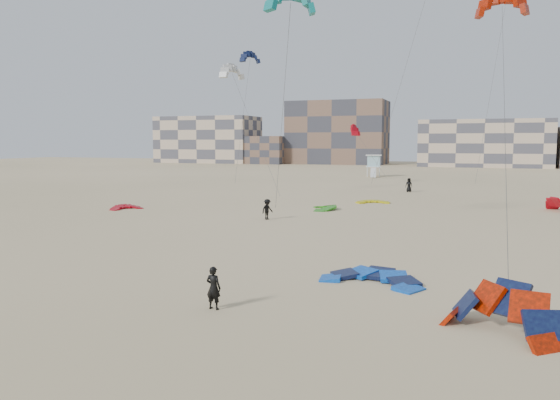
% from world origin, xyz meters
% --- Properties ---
extents(ground, '(320.00, 320.00, 0.00)m').
position_xyz_m(ground, '(0.00, 0.00, 0.00)').
color(ground, beige).
rests_on(ground, ground).
extents(kite_ground_blue, '(5.03, 5.22, 1.42)m').
position_xyz_m(kite_ground_blue, '(4.65, 3.19, 0.00)').
color(kite_ground_blue, blue).
rests_on(kite_ground_blue, ground).
extents(kite_ground_orange, '(5.75, 5.71, 4.19)m').
position_xyz_m(kite_ground_orange, '(9.98, -2.04, 0.00)').
color(kite_ground_orange, '#FF1C00').
rests_on(kite_ground_orange, ground).
extents(kite_ground_red, '(4.12, 4.06, 1.30)m').
position_xyz_m(kite_ground_red, '(-22.72, 22.41, 0.00)').
color(kite_ground_red, red).
rests_on(kite_ground_red, ground).
extents(kite_ground_green, '(4.54, 4.38, 1.40)m').
position_xyz_m(kite_ground_green, '(-4.81, 28.74, 0.00)').
color(kite_ground_green, green).
rests_on(kite_ground_green, ground).
extents(kite_ground_yellow, '(4.10, 4.20, 0.57)m').
position_xyz_m(kite_ground_yellow, '(-1.35, 35.82, 0.00)').
color(kite_ground_yellow, '#E0F108').
rests_on(kite_ground_yellow, ground).
extents(kitesurfer_main, '(0.64, 0.44, 1.69)m').
position_xyz_m(kitesurfer_main, '(-0.36, -2.95, 0.85)').
color(kitesurfer_main, black).
rests_on(kitesurfer_main, ground).
extents(kitesurfer_c, '(1.06, 1.27, 1.71)m').
position_xyz_m(kitesurfer_c, '(-7.35, 20.53, 0.86)').
color(kitesurfer_c, black).
rests_on(kitesurfer_c, ground).
extents(kitesurfer_e, '(0.95, 0.68, 1.80)m').
position_xyz_m(kitesurfer_e, '(0.67, 50.07, 0.90)').
color(kitesurfer_e, black).
rests_on(kitesurfer_e, ground).
extents(kite_fly_teal_a, '(5.76, 8.30, 16.21)m').
position_xyz_m(kite_fly_teal_a, '(-3.34, 14.77, 15.89)').
color(kite_fly_teal_a, '#147A8A').
rests_on(kite_fly_teal_a, ground).
extents(kite_fly_orange, '(4.33, 33.30, 19.01)m').
position_xyz_m(kite_fly_orange, '(10.50, 32.49, 18.49)').
color(kite_fly_orange, '#FF1C00').
rests_on(kite_fly_orange, ground).
extents(kite_fly_grey, '(10.73, 9.37, 14.57)m').
position_xyz_m(kite_fly_grey, '(-18.17, 36.98, 14.35)').
color(kite_fly_grey, white).
rests_on(kite_fly_grey, ground).
extents(kite_fly_navy, '(4.23, 8.50, 18.32)m').
position_xyz_m(kite_fly_navy, '(-21.90, 51.04, 18.18)').
color(kite_fly_navy, '#112246').
rests_on(kite_fly_navy, ground).
extents(kite_fly_red, '(7.00, 3.49, 8.26)m').
position_xyz_m(kite_fly_red, '(-8.51, 59.37, 8.00)').
color(kite_fly_red, red).
rests_on(kite_fly_red, ground).
extents(lifeguard_tower_far, '(3.30, 5.78, 4.05)m').
position_xyz_m(lifeguard_tower_far, '(-9.27, 79.06, 2.01)').
color(lifeguard_tower_far, white).
rests_on(lifeguard_tower_far, ground).
extents(condo_west_a, '(30.00, 15.00, 14.00)m').
position_xyz_m(condo_west_a, '(-70.00, 130.00, 7.00)').
color(condo_west_a, beige).
rests_on(condo_west_a, ground).
extents(condo_west_b, '(28.00, 14.00, 18.00)m').
position_xyz_m(condo_west_b, '(-30.00, 134.00, 9.00)').
color(condo_west_b, brown).
rests_on(condo_west_b, ground).
extents(condo_mid, '(32.00, 16.00, 12.00)m').
position_xyz_m(condo_mid, '(10.00, 130.00, 6.00)').
color(condo_mid, beige).
rests_on(condo_mid, ground).
extents(condo_fill_left, '(12.00, 10.00, 8.00)m').
position_xyz_m(condo_fill_left, '(-50.00, 128.00, 4.00)').
color(condo_fill_left, brown).
rests_on(condo_fill_left, ground).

